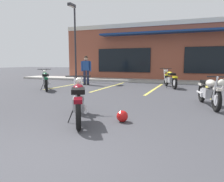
# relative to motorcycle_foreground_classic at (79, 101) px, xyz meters

# --- Properties ---
(ground_plane) EXTENTS (80.00, 80.00, 0.00)m
(ground_plane) POSITION_rel_motorcycle_foreground_classic_xyz_m (0.59, 1.83, -0.46)
(ground_plane) COLOR #3D3D42
(sidewalk_kerb) EXTENTS (22.00, 1.80, 0.14)m
(sidewalk_kerb) POSITION_rel_motorcycle_foreground_classic_xyz_m (0.59, 10.15, -0.39)
(sidewalk_kerb) COLOR #A8A59E
(sidewalk_kerb) RESTS_ON ground_plane
(brick_storefront_building) EXTENTS (15.48, 6.94, 4.06)m
(brick_storefront_building) POSITION_rel_motorcycle_foreground_classic_xyz_m (0.59, 13.88, 1.57)
(brick_storefront_building) COLOR brown
(brick_storefront_building) RESTS_ON ground_plane
(painted_stall_lines) EXTENTS (9.93, 4.80, 0.01)m
(painted_stall_lines) POSITION_rel_motorcycle_foreground_classic_xyz_m (0.59, 6.55, -0.46)
(painted_stall_lines) COLOR #DBCC4C
(painted_stall_lines) RESTS_ON ground_plane
(motorcycle_foreground_classic) EXTENTS (1.30, 1.89, 0.98)m
(motorcycle_foreground_classic) POSITION_rel_motorcycle_foreground_classic_xyz_m (0.00, 0.00, 0.00)
(motorcycle_foreground_classic) COLOR black
(motorcycle_foreground_classic) RESTS_ON ground_plane
(motorcycle_red_sportbike) EXTENTS (1.56, 1.73, 0.98)m
(motorcycle_red_sportbike) POSITION_rel_motorcycle_foreground_classic_xyz_m (-4.26, 4.22, 0.00)
(motorcycle_red_sportbike) COLOR black
(motorcycle_red_sportbike) RESTS_ON ground_plane
(motorcycle_blue_standard) EXTENTS (1.11, 1.99, 0.98)m
(motorcycle_blue_standard) POSITION_rel_motorcycle_foreground_classic_xyz_m (1.23, 7.33, 0.00)
(motorcycle_blue_standard) COLOR black
(motorcycle_blue_standard) RESTS_ON ground_plane
(motorcycle_green_cafe_racer) EXTENTS (0.87, 2.08, 0.98)m
(motorcycle_green_cafe_racer) POSITION_rel_motorcycle_foreground_classic_xyz_m (2.85, 2.74, 0.00)
(motorcycle_green_cafe_racer) COLOR black
(motorcycle_green_cafe_racer) RESTS_ON ground_plane
(person_in_black_shirt) EXTENTS (0.61, 0.35, 1.68)m
(person_in_black_shirt) POSITION_rel_motorcycle_foreground_classic_xyz_m (-3.51, 6.97, 0.49)
(person_in_black_shirt) COLOR black
(person_in_black_shirt) RESTS_ON ground_plane
(helmet_on_pavement) EXTENTS (0.26, 0.26, 0.26)m
(helmet_on_pavement) POSITION_rel_motorcycle_foreground_classic_xyz_m (0.97, 0.24, -0.33)
(helmet_on_pavement) COLOR #B71414
(helmet_on_pavement) RESTS_ON ground_plane
(parking_lot_lamp_post) EXTENTS (0.24, 0.76, 5.16)m
(parking_lot_lamp_post) POSITION_rel_motorcycle_foreground_classic_xyz_m (-5.44, 8.94, 2.86)
(parking_lot_lamp_post) COLOR #2D2D33
(parking_lot_lamp_post) RESTS_ON ground_plane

